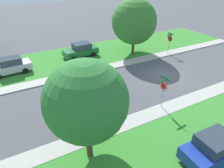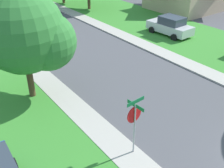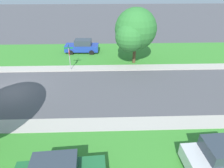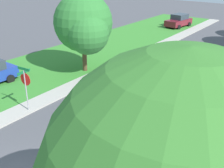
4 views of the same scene
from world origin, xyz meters
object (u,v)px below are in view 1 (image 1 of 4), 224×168
at_px(car_blue_near_corner, 216,147).
at_px(tree_across_left, 134,23).
at_px(stop_sign_near_corner, 170,40).
at_px(car_silver_across_road, 10,66).
at_px(car_green_behind_trees, 81,50).
at_px(stop_sign_far_corner, 164,88).
at_px(tree_across_right, 87,100).

relative_size(car_blue_near_corner, tree_across_left, 0.63).
bearing_deg(tree_across_left, stop_sign_near_corner, -123.18).
bearing_deg(car_silver_across_road, tree_across_left, -94.41).
xyz_separation_m(car_green_behind_trees, car_silver_across_road, (-0.89, 8.36, 0.00)).
bearing_deg(car_blue_near_corner, car_green_behind_trees, 2.39).
bearing_deg(stop_sign_far_corner, car_silver_across_road, 37.90).
distance_m(car_green_behind_trees, tree_across_left, 7.49).
distance_m(stop_sign_near_corner, tree_across_left, 5.10).
relative_size(stop_sign_near_corner, car_silver_across_road, 0.63).
height_order(car_green_behind_trees, tree_across_left, tree_across_left).
distance_m(car_blue_near_corner, car_green_behind_trees, 19.08).
bearing_deg(tree_across_left, car_blue_near_corner, 161.48).
distance_m(stop_sign_near_corner, car_green_behind_trees, 11.39).
relative_size(car_green_behind_trees, tree_across_left, 0.63).
height_order(stop_sign_near_corner, stop_sign_far_corner, same).
height_order(car_silver_across_road, tree_across_left, tree_across_left).
bearing_deg(car_blue_near_corner, tree_across_right, 57.00).
distance_m(stop_sign_far_corner, car_silver_across_road, 16.10).
bearing_deg(car_blue_near_corner, stop_sign_far_corner, -7.40).
relative_size(car_green_behind_trees, tree_across_right, 0.71).
xyz_separation_m(car_green_behind_trees, tree_across_right, (-15.06, 5.37, 2.93)).
relative_size(stop_sign_near_corner, car_blue_near_corner, 0.64).
bearing_deg(tree_across_right, tree_across_left, -42.33).
height_order(stop_sign_near_corner, car_green_behind_trees, stop_sign_near_corner).
bearing_deg(stop_sign_far_corner, car_green_behind_trees, 6.34).
bearing_deg(stop_sign_near_corner, car_silver_across_road, 78.87).
bearing_deg(car_silver_across_road, car_blue_near_corner, -153.27).
relative_size(car_silver_across_road, tree_across_left, 0.63).
distance_m(stop_sign_far_corner, car_blue_near_corner, 5.64).
relative_size(car_blue_near_corner, car_green_behind_trees, 0.99).
distance_m(car_silver_across_road, tree_across_left, 15.23).
height_order(stop_sign_near_corner, car_silver_across_road, stop_sign_near_corner).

